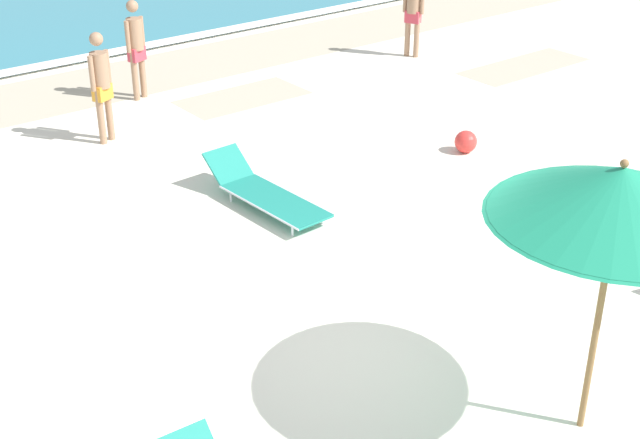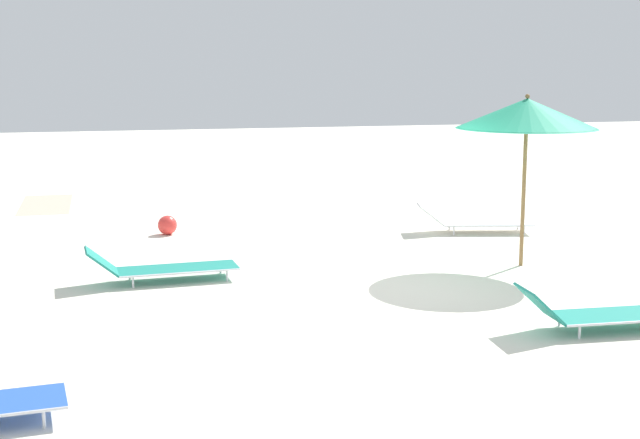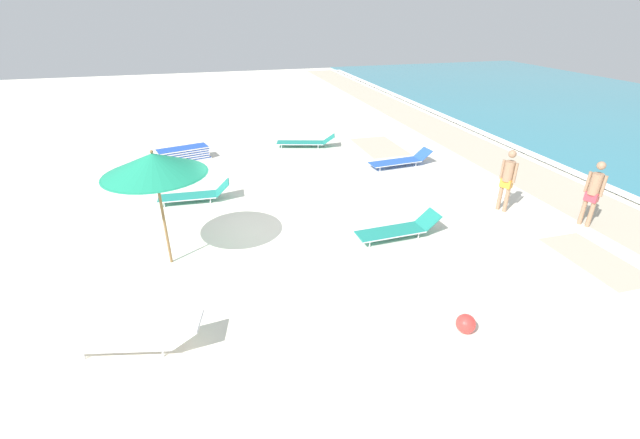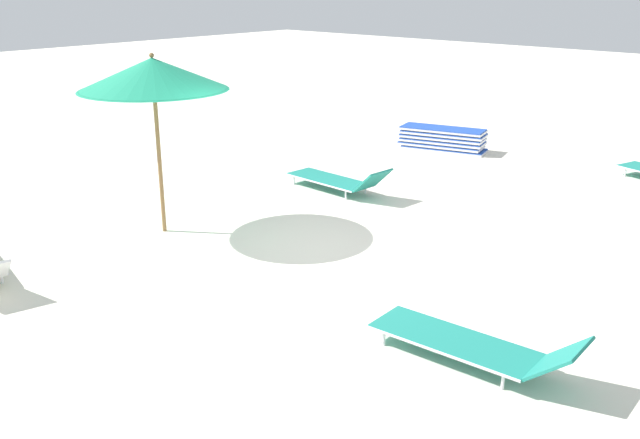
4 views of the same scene
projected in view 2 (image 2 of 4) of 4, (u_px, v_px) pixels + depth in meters
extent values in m
cube|color=silver|center=(397.00, 294.00, 12.38)|extent=(60.00, 60.00, 0.16)
cube|color=#B8AE96|center=(46.00, 204.00, 19.60)|extent=(2.86, 1.07, 0.00)
cylinder|color=olive|center=(524.00, 191.00, 13.55)|extent=(0.06, 0.06, 2.34)
cone|color=#1E936B|center=(527.00, 113.00, 13.34)|extent=(2.12, 2.12, 0.45)
cylinder|color=#166E50|center=(526.00, 128.00, 13.38)|extent=(2.06, 2.06, 0.01)
sphere|color=olive|center=(528.00, 96.00, 13.29)|extent=(0.07, 0.07, 0.07)
cylinder|color=silver|center=(44.00, 419.00, 7.65)|extent=(0.03, 0.03, 0.16)
cylinder|color=silver|center=(42.00, 398.00, 8.12)|extent=(0.03, 0.03, 0.16)
cube|color=white|center=(486.00, 223.00, 16.38)|extent=(0.95, 1.73, 0.03)
cylinder|color=silver|center=(490.00, 226.00, 16.08)|extent=(0.40, 1.61, 0.03)
cylinder|color=silver|center=(483.00, 220.00, 16.67)|extent=(0.40, 1.61, 0.03)
cube|color=white|center=(430.00, 214.00, 16.33)|extent=(0.66, 0.57, 0.36)
cylinder|color=silver|center=(524.00, 231.00, 16.15)|extent=(0.03, 0.03, 0.16)
cylinder|color=silver|center=(517.00, 225.00, 16.66)|extent=(0.03, 0.03, 0.16)
cylinder|color=silver|center=(454.00, 231.00, 16.13)|extent=(0.03, 0.03, 0.16)
cylinder|color=silver|center=(449.00, 226.00, 16.64)|extent=(0.03, 0.03, 0.16)
cube|color=#1E8475|center=(178.00, 269.00, 12.78)|extent=(0.69, 1.73, 0.03)
cylinder|color=silver|center=(181.00, 273.00, 12.50)|extent=(0.12, 1.70, 0.03)
cylinder|color=silver|center=(175.00, 264.00, 13.07)|extent=(0.12, 1.70, 0.03)
cube|color=#1E8475|center=(102.00, 261.00, 12.45)|extent=(0.60, 0.47, 0.37)
cylinder|color=silver|center=(227.00, 276.00, 12.75)|extent=(0.03, 0.03, 0.16)
cylinder|color=silver|center=(221.00, 268.00, 13.23)|extent=(0.03, 0.03, 0.16)
cylinder|color=silver|center=(133.00, 282.00, 12.37)|extent=(0.03, 0.03, 0.16)
cylinder|color=silver|center=(130.00, 274.00, 12.85)|extent=(0.03, 0.03, 0.16)
cube|color=#1E8475|center=(621.00, 315.00, 10.45)|extent=(0.68, 1.69, 0.03)
cylinder|color=silver|center=(634.00, 322.00, 10.16)|extent=(0.12, 1.66, 0.03)
cylinder|color=silver|center=(608.00, 308.00, 10.74)|extent=(0.12, 1.66, 0.03)
cube|color=#1E8475|center=(539.00, 304.00, 10.22)|extent=(0.60, 0.45, 0.40)
cylinder|color=silver|center=(579.00, 332.00, 10.10)|extent=(0.03, 0.03, 0.16)
cylinder|color=silver|center=(559.00, 320.00, 10.59)|extent=(0.03, 0.03, 0.16)
sphere|color=red|center=(167.00, 225.00, 16.17)|extent=(0.35, 0.35, 0.35)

